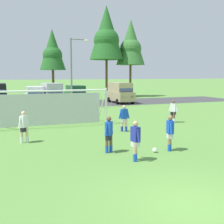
{
  "coord_description": "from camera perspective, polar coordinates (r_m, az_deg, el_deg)",
  "views": [
    {
      "loc": [
        -4.55,
        -6.06,
        3.47
      ],
      "look_at": [
        1.56,
        9.84,
        1.24
      ],
      "focal_mm": 45.53,
      "sensor_mm": 36.0,
      "label": 1
    }
  ],
  "objects": [
    {
      "name": "player_defender_far",
      "position": [
        15.25,
        -17.26,
        -2.87
      ],
      "size": [
        0.62,
        0.54,
        1.64
      ],
      "color": "beige",
      "rests_on": "ground"
    },
    {
      "name": "player_winger_left",
      "position": [
        21.22,
        12.19,
        0.12
      ],
      "size": [
        0.43,
        0.69,
        1.64
      ],
      "color": "brown",
      "rests_on": "ground"
    },
    {
      "name": "parking_lot_strip",
      "position": [
        34.24,
        -13.26,
        1.44
      ],
      "size": [
        52.0,
        8.4,
        0.01
      ],
      "primitive_type": "cube",
      "color": "#3D3D3F",
      "rests_on": "ground"
    },
    {
      "name": "parked_car_slot_center_right",
      "position": [
        36.06,
        -7.26,
        3.65
      ],
      "size": [
        2.32,
        4.69,
        2.16
      ],
      "color": "#194C2D",
      "rests_on": "ground"
    },
    {
      "name": "player_trailing_back",
      "position": [
        17.46,
        2.44,
        -1.26
      ],
      "size": [
        0.74,
        0.3,
        1.64
      ],
      "color": "beige",
      "rests_on": "ground"
    },
    {
      "name": "ground_plane",
      "position": [
        21.82,
        -8.7,
        -1.78
      ],
      "size": [
        400.0,
        400.0,
        0.0
      ],
      "primitive_type": "plane",
      "color": "#598C3D"
    },
    {
      "name": "player_midfield_center",
      "position": [
        12.73,
        -0.63,
        -4.54
      ],
      "size": [
        0.6,
        0.56,
        1.64
      ],
      "color": "brown",
      "rests_on": "ground"
    },
    {
      "name": "parked_car_slot_right",
      "position": [
        35.44,
        1.67,
        4.01
      ],
      "size": [
        2.25,
        4.83,
        2.52
      ],
      "color": "tan",
      "rests_on": "ground"
    },
    {
      "name": "soccer_ball",
      "position": [
        13.02,
        8.58,
        -7.57
      ],
      "size": [
        0.22,
        0.22,
        0.22
      ],
      "color": "white",
      "rests_on": "ground"
    },
    {
      "name": "player_striker_near",
      "position": [
        11.57,
        4.71,
        -5.79
      ],
      "size": [
        0.3,
        0.75,
        1.64
      ],
      "color": "tan",
      "rests_on": "ground"
    },
    {
      "name": "parked_car_slot_center",
      "position": [
        33.91,
        -11.93,
        3.69
      ],
      "size": [
        2.28,
        4.84,
        2.52
      ],
      "color": "#B2B2BC",
      "rests_on": "ground"
    },
    {
      "name": "player_winger_right",
      "position": [
        13.32,
        11.56,
        -4.15
      ],
      "size": [
        0.33,
        0.71,
        1.64
      ],
      "color": "#936B4C",
      "rests_on": "ground"
    },
    {
      "name": "tree_right_edge",
      "position": [
        46.72,
        3.77,
        13.51
      ],
      "size": [
        4.59,
        4.59,
        12.23
      ],
      "color": "brown",
      "rests_on": "ground"
    },
    {
      "name": "tree_mid_right",
      "position": [
        45.29,
        -1.12,
        15.31
      ],
      "size": [
        5.26,
        5.26,
        14.04
      ],
      "color": "brown",
      "rests_on": "ground"
    },
    {
      "name": "street_lamp",
      "position": [
        29.4,
        -7.82,
        7.84
      ],
      "size": [
        2.0,
        0.32,
        7.14
      ],
      "color": "slate",
      "rests_on": "ground"
    },
    {
      "name": "tree_center_back",
      "position": [
        43.26,
        -11.88,
        11.89
      ],
      "size": [
        3.79,
        3.79,
        10.09
      ],
      "color": "brown",
      "rests_on": "ground"
    },
    {
      "name": "soccer_goal",
      "position": [
        19.83,
        -12.04,
        0.99
      ],
      "size": [
        7.47,
        2.15,
        2.57
      ],
      "color": "white",
      "rests_on": "ground"
    },
    {
      "name": "parked_car_slot_center_left",
      "position": [
        33.44,
        -15.22,
        3.15
      ],
      "size": [
        2.22,
        4.64,
        2.16
      ],
      "color": "silver",
      "rests_on": "ground"
    }
  ]
}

